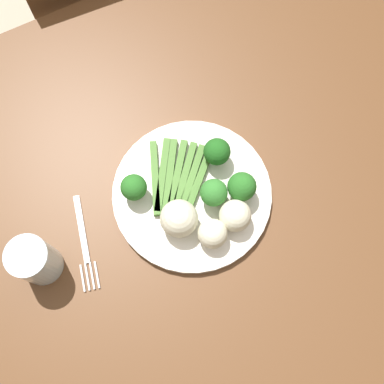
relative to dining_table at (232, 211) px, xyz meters
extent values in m
cube|color=#B7A88E|center=(0.00, 0.00, -0.66)|extent=(6.00, 6.00, 0.02)
cube|color=brown|center=(0.00, 0.00, 0.07)|extent=(1.49, 1.01, 0.04)
cylinder|color=brown|center=(-0.69, -0.44, -0.30)|extent=(0.07, 0.07, 0.70)
cylinder|color=brown|center=(0.13, -0.91, -0.43)|extent=(0.04, 0.04, 0.45)
cylinder|color=brown|center=(-0.19, -0.54, -0.43)|extent=(0.04, 0.04, 0.45)
cylinder|color=brown|center=(0.15, -0.57, -0.43)|extent=(0.04, 0.04, 0.45)
cylinder|color=silver|center=(0.07, -0.04, 0.10)|extent=(0.27, 0.27, 0.01)
cube|color=#47752D|center=(0.05, -0.05, 0.11)|extent=(0.11, 0.10, 0.01)
cube|color=#47752D|center=(0.06, -0.06, 0.11)|extent=(0.10, 0.10, 0.01)
cube|color=#47752D|center=(0.07, -0.07, 0.11)|extent=(0.10, 0.11, 0.01)
cube|color=#47752D|center=(0.08, -0.07, 0.11)|extent=(0.09, 0.11, 0.01)
cube|color=#47752D|center=(0.09, -0.08, 0.11)|extent=(0.08, 0.12, 0.01)
cube|color=#47752D|center=(0.10, -0.09, 0.11)|extent=(0.08, 0.12, 0.01)
cube|color=#47752D|center=(0.11, -0.09, 0.11)|extent=(0.06, 0.13, 0.01)
cylinder|color=#609E3D|center=(0.04, -0.01, 0.11)|extent=(0.02, 0.02, 0.02)
sphere|color=#337A2D|center=(0.04, -0.01, 0.14)|extent=(0.05, 0.05, 0.05)
cylinder|color=#568E33|center=(0.15, -0.08, 0.11)|extent=(0.02, 0.02, 0.02)
sphere|color=#286B23|center=(0.15, -0.08, 0.14)|extent=(0.04, 0.04, 0.04)
cylinder|color=#4C7F2B|center=(0.00, -0.07, 0.11)|extent=(0.02, 0.02, 0.02)
sphere|color=#1E5B1C|center=(0.00, -0.07, 0.14)|extent=(0.05, 0.05, 0.05)
cylinder|color=#568E33|center=(-0.01, 0.00, 0.11)|extent=(0.02, 0.02, 0.02)
sphere|color=#286B23|center=(-0.01, 0.00, 0.14)|extent=(0.05, 0.05, 0.05)
sphere|color=beige|center=(0.07, 0.05, 0.13)|extent=(0.05, 0.05, 0.05)
sphere|color=beige|center=(0.03, 0.04, 0.13)|extent=(0.05, 0.05, 0.05)
sphere|color=beige|center=(0.11, 0.00, 0.14)|extent=(0.06, 0.06, 0.06)
cube|color=silver|center=(0.26, -0.07, 0.09)|extent=(0.04, 0.12, 0.00)
cube|color=silver|center=(0.29, 0.01, 0.09)|extent=(0.01, 0.04, 0.00)
cube|color=silver|center=(0.28, 0.01, 0.09)|extent=(0.01, 0.04, 0.00)
cube|color=silver|center=(0.28, 0.01, 0.09)|extent=(0.01, 0.04, 0.00)
cube|color=silver|center=(0.27, 0.01, 0.09)|extent=(0.01, 0.04, 0.00)
cylinder|color=silver|center=(0.34, -0.04, 0.14)|extent=(0.07, 0.07, 0.09)
camera|label=1|loc=(0.18, 0.18, 0.88)|focal=44.37mm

